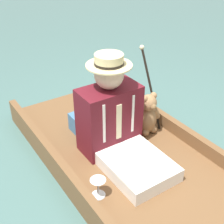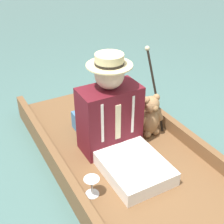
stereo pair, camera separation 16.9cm
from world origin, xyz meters
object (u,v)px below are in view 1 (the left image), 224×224
at_px(walking_cane, 149,80).
at_px(teddy_bear, 148,115).
at_px(seated_person, 115,122).
at_px(wine_glass, 98,184).

bearing_deg(walking_cane, teddy_bear, 52.19).
height_order(teddy_bear, walking_cane, walking_cane).
bearing_deg(teddy_bear, seated_person, 10.65).
xyz_separation_m(teddy_bear, walking_cane, (-0.13, -0.17, 0.23)).
relative_size(teddy_bear, walking_cane, 0.55).
bearing_deg(walking_cane, wine_glass, 32.93).
relative_size(teddy_bear, wine_glass, 2.70).
distance_m(wine_glass, walking_cane, 1.09).
relative_size(wine_glass, walking_cane, 0.20).
xyz_separation_m(teddy_bear, wine_glass, (0.75, 0.40, -0.07)).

